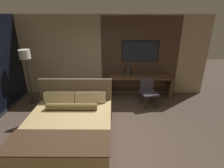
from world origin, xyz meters
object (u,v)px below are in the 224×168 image
(tv, at_px, (140,51))
(desk_chair, at_px, (148,90))
(desk, at_px, (139,82))
(vase_tall, at_px, (128,71))
(bed, at_px, (69,129))
(floor_lamp, at_px, (25,59))

(tv, height_order, desk_chair, tv)
(desk, bearing_deg, vase_tall, 168.38)
(tv, bearing_deg, bed, -125.44)
(tv, height_order, vase_tall, tv)
(desk_chair, relative_size, vase_tall, 2.66)
(bed, relative_size, desk_chair, 2.38)
(tv, bearing_deg, floor_lamp, -168.85)
(desk, height_order, desk_chair, desk_chair)
(floor_lamp, bearing_deg, desk, 7.66)
(desk_chair, xyz_separation_m, vase_tall, (-0.58, 0.77, 0.39))
(bed, bearing_deg, floor_lamp, 130.87)
(desk, height_order, floor_lamp, floor_lamp)
(desk_chair, bearing_deg, tv, 85.13)
(desk, xyz_separation_m, tv, (-0.00, 0.23, 1.07))
(bed, xyz_separation_m, floor_lamp, (-1.73, 2.00, 1.14))
(bed, bearing_deg, desk_chair, 40.52)
(desk_chair, height_order, floor_lamp, floor_lamp)
(tv, bearing_deg, desk, -90.00)
(desk_chair, bearing_deg, bed, -155.33)
(desk, relative_size, vase_tall, 6.44)
(bed, distance_m, floor_lamp, 2.88)
(floor_lamp, relative_size, vase_tall, 5.24)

